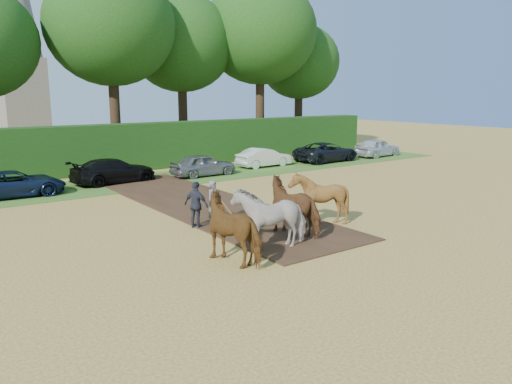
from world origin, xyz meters
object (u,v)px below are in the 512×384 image
object	(u,v)px
parked_cars	(175,167)
church	(16,17)
plough_team	(281,211)
spectator_far	(196,205)

from	to	relation	value
parked_cars	church	bearing A→B (deg)	89.52
plough_team	parked_cars	bearing A→B (deg)	78.39
plough_team	parked_cars	xyz separation A→B (m)	(2.72, 13.26, -0.32)
spectator_far	plough_team	size ratio (longest dim) A/B	0.26
plough_team	parked_cars	distance (m)	13.54
church	parked_cars	bearing A→B (deg)	-90.48
spectator_far	church	size ratio (longest dim) A/B	0.07
plough_team	church	world-z (taller)	church
parked_cars	plough_team	bearing A→B (deg)	-101.61
parked_cars	church	world-z (taller)	church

